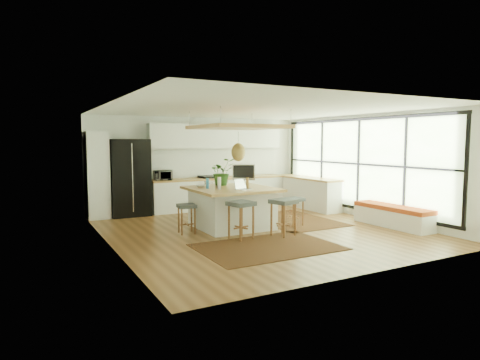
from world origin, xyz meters
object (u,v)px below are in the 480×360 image
island (232,208)px  monitor (244,175)px  fridge (129,181)px  laptop (244,184)px  stool_near_right (283,219)px  island_plant (222,175)px  stool_right_back (262,206)px  stool_left_side (187,217)px  stool_right_front (294,211)px  microwave (163,174)px  stool_near_left (241,222)px

island → monitor: bearing=30.5°
fridge → laptop: fridge is taller
island → stool_near_right: (0.56, -1.30, -0.11)m
island_plant → stool_right_back: bearing=-7.0°
stool_near_right → monitor: (-0.09, 1.58, 0.83)m
island → stool_right_back: (1.10, 0.44, -0.11)m
stool_near_right → stool_left_side: 2.09m
island_plant → stool_near_right: bearing=-74.1°
stool_near_right → monitor: 1.79m
laptop → island_plant: (-0.04, 1.03, 0.14)m
island → stool_left_side: size_ratio=2.89×
stool_near_right → laptop: size_ratio=2.26×
fridge → monitor: fridge is taller
fridge → laptop: (1.78, -3.16, 0.12)m
island → stool_near_right: bearing=-66.6°
stool_right_front → microwave: bearing=124.7°
stool_right_front → stool_right_back: size_ratio=0.84×
laptop → stool_near_right: bearing=-76.1°
stool_right_back → laptop: bearing=-138.9°
microwave → island: bearing=-64.9°
island → laptop: 0.75m
stool_near_left → stool_right_front: stool_near_left is taller
stool_right_back → stool_left_side: size_ratio=1.25×
fridge → stool_right_front: 4.51m
stool_left_side → microwave: 2.85m
fridge → island_plant: fridge is taller
fridge → stool_near_left: size_ratio=2.64×
island_plant → laptop: bearing=-87.9°
stool_right_back → microwave: 2.98m
stool_right_front → island_plant: size_ratio=1.01×
stool_right_back → monitor: size_ratio=1.43×
fridge → stool_right_back: size_ratio=2.57×
stool_near_left → monitor: 1.83m
fridge → stool_left_side: fridge is taller
stool_left_side → island_plant: (1.18, 0.68, 0.83)m
stool_near_right → monitor: bearing=93.2°
monitor → stool_near_left: bearing=-84.5°
stool_near_left → monitor: size_ratio=1.39×
island → microwave: 2.81m
stool_near_left → monitor: monitor is taller
fridge → laptop: bearing=-59.5°
stool_right_front → stool_left_side: (-2.54, 0.42, 0.00)m
fridge → stool_right_back: fridge is taller
island → microwave: size_ratio=3.78×
island → stool_near_right: 1.42m
stool_near_right → laptop: bearing=120.5°
stool_right_back → stool_left_side: 2.32m
monitor → island_plant: size_ratio=0.85×
stool_right_back → island_plant: 1.36m
stool_near_left → microwave: size_ratio=1.59×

